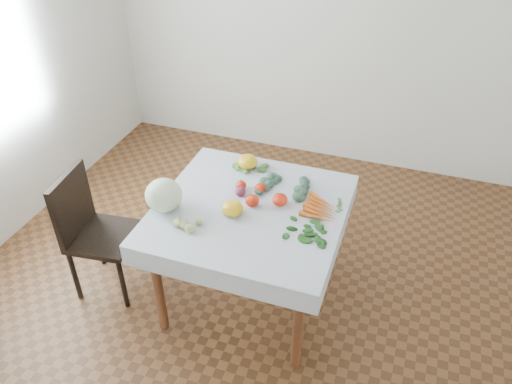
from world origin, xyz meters
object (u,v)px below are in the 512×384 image
chair (91,226)px  cabbage (164,195)px  heirloom_back (248,162)px  carrot_bunch (320,209)px  table (250,221)px

chair → cabbage: bearing=5.2°
heirloom_back → carrot_bunch: heirloom_back is taller
chair → heirloom_back: (0.86, 0.64, 0.29)m
chair → cabbage: size_ratio=4.03×
chair → carrot_bunch: chair is taller
table → carrot_bunch: bearing=14.0°
cabbage → heirloom_back: 0.67m
carrot_bunch → heirloom_back: bearing=151.5°
cabbage → heirloom_back: cabbage is taller
table → chair: chair is taller
table → cabbage: size_ratio=4.52×
table → chair: (-1.03, -0.23, -0.14)m
heirloom_back → table: bearing=-68.1°
table → cabbage: (-0.48, -0.18, 0.20)m
chair → cabbage: cabbage is taller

